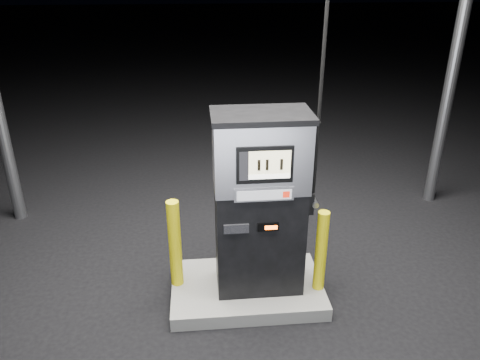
{
  "coord_description": "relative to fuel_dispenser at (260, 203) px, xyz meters",
  "views": [
    {
      "loc": [
        -0.46,
        -4.04,
        3.26
      ],
      "look_at": [
        -0.08,
        0.0,
        1.37
      ],
      "focal_mm": 35.0,
      "sensor_mm": 36.0,
      "label": 1
    }
  ],
  "objects": [
    {
      "name": "ground",
      "position": [
        -0.12,
        0.01,
        -1.12
      ],
      "size": [
        80.0,
        80.0,
        0.0
      ],
      "primitive_type": "plane",
      "color": "black",
      "rests_on": "ground"
    },
    {
      "name": "pump_island",
      "position": [
        -0.12,
        0.01,
        -1.04
      ],
      "size": [
        1.6,
        1.0,
        0.15
      ],
      "primitive_type": "cube",
      "color": "slate",
      "rests_on": "ground"
    },
    {
      "name": "fuel_dispenser",
      "position": [
        0.0,
        0.0,
        0.0
      ],
      "size": [
        1.03,
        0.57,
        3.92
      ],
      "rotation": [
        0.0,
        0.0,
        0.0
      ],
      "color": "black",
      "rests_on": "pump_island"
    },
    {
      "name": "bollard_left",
      "position": [
        -0.86,
        0.09,
        -0.48
      ],
      "size": [
        0.17,
        0.17,
        0.98
      ],
      "primitive_type": "cylinder",
      "rotation": [
        0.0,
        0.0,
        0.33
      ],
      "color": "yellow",
      "rests_on": "pump_island"
    },
    {
      "name": "bollard_right",
      "position": [
        0.62,
        -0.13,
        -0.52
      ],
      "size": [
        0.15,
        0.15,
        0.9
      ],
      "primitive_type": "cylinder",
      "rotation": [
        0.0,
        0.0,
        0.31
      ],
      "color": "yellow",
      "rests_on": "pump_island"
    }
  ]
}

